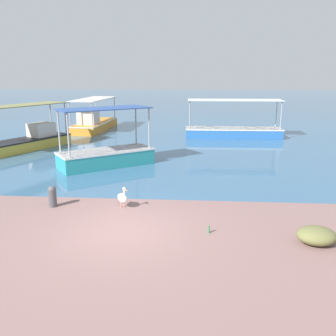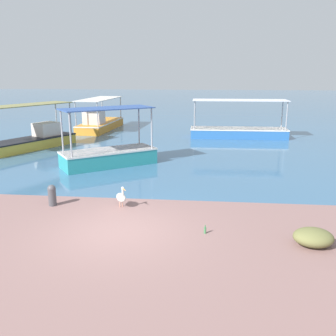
% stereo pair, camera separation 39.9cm
% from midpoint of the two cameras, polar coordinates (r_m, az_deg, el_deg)
% --- Properties ---
extents(ground, '(120.00, 120.00, 0.00)m').
position_cam_midpoint_polar(ground, '(11.61, -8.10, -9.56)').
color(ground, '#886461').
extents(harbor_water, '(110.00, 90.00, 0.00)m').
position_cam_midpoint_polar(harbor_water, '(58.59, 1.90, 9.84)').
color(harbor_water, '#3B668B').
rests_on(harbor_water, ground).
extents(fishing_boat_far_right, '(7.00, 2.00, 2.75)m').
position_cam_midpoint_polar(fishing_boat_far_right, '(28.00, 9.51, 5.71)').
color(fishing_boat_far_right, '#2B65AA').
rests_on(fishing_boat_far_right, harbor_water).
extents(fishing_boat_near_left, '(4.90, 4.24, 2.96)m').
position_cam_midpoint_polar(fishing_boat_near_left, '(19.42, -9.99, 2.02)').
color(fishing_boat_near_left, teal).
rests_on(fishing_boat_near_left, harbor_water).
extents(fishing_boat_center, '(4.36, 6.35, 2.76)m').
position_cam_midpoint_polar(fishing_boat_center, '(24.94, -21.19, 4.04)').
color(fishing_boat_center, gold).
rests_on(fishing_boat_center, harbor_water).
extents(fishing_boat_near_right, '(2.51, 6.63, 2.57)m').
position_cam_midpoint_polar(fishing_boat_near_right, '(31.62, -11.61, 6.76)').
color(fishing_boat_near_right, orange).
rests_on(fishing_boat_near_right, harbor_water).
extents(pelican, '(0.58, 0.70, 0.80)m').
position_cam_midpoint_polar(pelican, '(13.41, -7.79, -4.49)').
color(pelican, '#E0997A').
rests_on(pelican, ground).
extents(mooring_bollard, '(0.30, 0.30, 0.78)m').
position_cam_midpoint_polar(mooring_bollard, '(14.07, -17.98, -4.01)').
color(mooring_bollard, '#47474C').
rests_on(mooring_bollard, ground).
extents(net_pile, '(1.10, 0.94, 0.50)m').
position_cam_midpoint_polar(net_pile, '(11.36, 20.75, -9.61)').
color(net_pile, olive).
rests_on(net_pile, ground).
extents(glass_bottle, '(0.07, 0.07, 0.27)m').
position_cam_midpoint_polar(glass_bottle, '(11.41, 5.22, -9.33)').
color(glass_bottle, '#3F7F4C').
rests_on(glass_bottle, ground).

